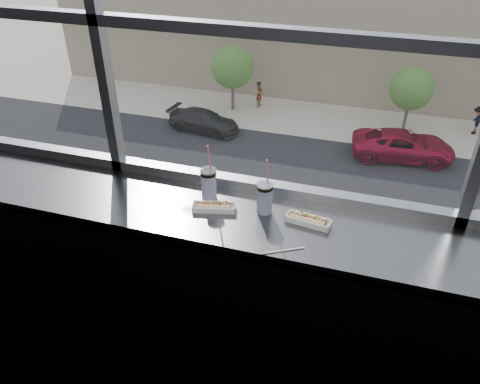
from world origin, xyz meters
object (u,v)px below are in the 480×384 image
(pedestrian_c, at_px, (477,118))
(pedestrian_a, at_px, (260,92))
(soda_cup_left, at_px, (209,182))
(car_near_c, at_px, (363,214))
(wrapper, at_px, (189,208))
(tree_left, at_px, (233,67))
(soda_cup_right, at_px, (265,196))
(hotdog_tray_left, at_px, (214,206))
(car_near_b, at_px, (177,182))
(car_far_a, at_px, (204,118))
(tree_center, at_px, (411,89))
(hotdog_tray_right, at_px, (308,220))
(car_near_a, at_px, (99,167))
(loose_straw, at_px, (283,251))
(car_far_b, at_px, (404,141))

(pedestrian_c, xyz_separation_m, pedestrian_a, (-14.60, 0.30, -0.00))
(soda_cup_left, distance_m, pedestrian_c, 31.85)
(car_near_c, bearing_deg, wrapper, 176.15)
(tree_left, bearing_deg, pedestrian_c, 2.92)
(soda_cup_right, bearing_deg, hotdog_tray_left, -165.68)
(wrapper, xyz_separation_m, pedestrian_a, (-7.34, 29.43, -10.96))
(hotdog_tray_left, relative_size, car_near_b, 0.04)
(car_far_a, distance_m, tree_center, 13.35)
(hotdog_tray_right, xyz_separation_m, car_far_a, (-10.37, 24.24, -11.14))
(soda_cup_right, relative_size, pedestrian_c, 0.15)
(car_near_b, bearing_deg, wrapper, -153.00)
(car_near_a, bearing_deg, car_near_c, -88.05)
(soda_cup_left, distance_m, tree_left, 30.95)
(hotdog_tray_left, relative_size, car_far_a, 0.04)
(hotdog_tray_left, xyz_separation_m, loose_straw, (0.44, -0.23, -0.02))
(soda_cup_left, bearing_deg, soda_cup_right, -6.83)
(soda_cup_right, distance_m, car_far_a, 28.53)
(hotdog_tray_left, relative_size, soda_cup_right, 0.73)
(hotdog_tray_left, height_order, hotdog_tray_right, same)
(soda_cup_right, relative_size, loose_straw, 1.55)
(car_near_a, relative_size, pedestrian_c, 3.05)
(hotdog_tray_right, height_order, soda_cup_left, soda_cup_left)
(wrapper, height_order, car_near_b, wrapper)
(hotdog_tray_left, relative_size, wrapper, 2.58)
(car_near_c, xyz_separation_m, pedestrian_c, (6.11, 12.83, 0.11))
(car_far_a, bearing_deg, soda_cup_right, -150.46)
(hotdog_tray_left, height_order, soda_cup_left, soda_cup_left)
(tree_center, bearing_deg, car_near_a, -142.11)
(car_far_b, height_order, tree_center, tree_center)
(car_far_b, relative_size, car_far_a, 1.18)
(hotdog_tray_left, xyz_separation_m, hotdog_tray_right, (0.51, 0.03, 0.00))
(car_far_a, distance_m, tree_left, 4.59)
(soda_cup_left, height_order, car_near_b, soda_cup_left)
(car_far_b, bearing_deg, soda_cup_left, 166.18)
(soda_cup_right, distance_m, tree_left, 31.08)
(car_near_c, bearing_deg, hotdog_tray_right, 178.40)
(loose_straw, relative_size, car_far_a, 0.04)
(car_far_b, height_order, pedestrian_c, pedestrian_c)
(car_near_a, bearing_deg, loose_straw, -139.55)
(car_near_a, height_order, car_far_a, car_near_a)
(car_near_a, bearing_deg, hotdog_tray_left, -140.11)
(car_near_a, distance_m, car_far_b, 17.31)
(pedestrian_c, bearing_deg, loose_straw, -12.85)
(soda_cup_right, bearing_deg, pedestrian_c, 76.70)
(loose_straw, bearing_deg, hotdog_tray_right, 44.20)
(hotdog_tray_right, bearing_deg, pedestrian_c, 85.12)
(hotdog_tray_right, xyz_separation_m, wrapper, (-0.64, -0.07, -0.01))
(tree_left, distance_m, tree_center, 11.89)
(car_near_c, bearing_deg, car_far_a, 53.86)
(pedestrian_c, bearing_deg, hotdog_tray_right, -12.82)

